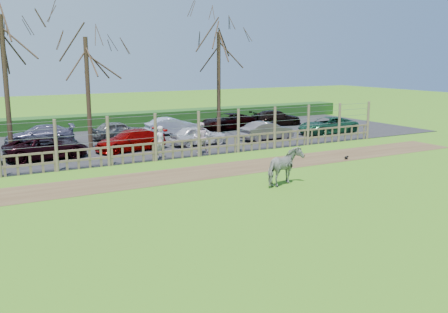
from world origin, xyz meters
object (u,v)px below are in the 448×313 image
tree_left (3,52)px  visitor_b (201,138)px  tree_right (219,59)px  car_13 (276,118)px  car_11 (172,126)px  car_5 (267,131)px  car_3 (131,140)px  visitor_a (160,142)px  car_10 (118,130)px  car_12 (228,121)px  car_2 (47,148)px  car_6 (328,126)px  car_4 (199,135)px  crow (346,158)px  car_9 (40,135)px  zebra (285,167)px

tree_left → visitor_b: 11.24m
tree_right → car_13: (6.44, 2.32, -4.60)m
tree_right → car_11: (-2.75, 1.85, -4.60)m
car_5 → car_11: size_ratio=1.00×
car_3 → car_5: 9.03m
visitor_a → car_13: (13.00, 7.76, -0.26)m
car_3 → visitor_a: bearing=6.5°
car_3 → car_13: 14.54m
car_10 → car_12: same height
tree_right → visitor_a: bearing=-140.3°
car_13 → car_2: bearing=111.2°
visitor_b → tree_right: bearing=-115.6°
car_5 → car_6: same height
tree_right → car_4: bearing=-136.4°
crow → car_2: bearing=150.8°
crow → car_10: bearing=125.1°
car_6 → car_10: bearing=-107.4°
visitor_b → car_13: bearing=-132.3°
visitor_a → car_4: size_ratio=0.49×
tree_left → car_11: size_ratio=2.16×
tree_right → crow: bearing=-79.2°
car_4 → car_5: (4.73, -0.45, 0.00)m
visitor_a → car_2: bearing=-43.7°
car_3 → car_9: same height
car_5 → car_10: (-8.41, 5.03, 0.00)m
car_2 → car_12: 14.75m
crow → car_13: size_ratio=0.06×
zebra → car_9: size_ratio=0.45×
zebra → car_3: zebra is taller
visitor_b → car_12: visitor_b is taller
visitor_a → crow: size_ratio=7.18×
car_9 → car_11: same height
tree_left → tree_right: bearing=6.3°
tree_left → car_11: (10.75, 3.35, -4.98)m
car_4 → car_3: bearing=87.5°
car_10 → tree_right: bearing=-111.4°
car_3 → car_12: (9.21, 4.88, 0.00)m
visitor_b → car_3: size_ratio=0.42×
visitor_b → car_11: visitor_b is taller
car_4 → car_9: 9.83m
car_2 → crow: bearing=-122.7°
visitor_a → car_11: size_ratio=0.47×
car_6 → car_12: same height
visitor_a → car_12: 11.50m
tree_left → tree_right: tree_left is taller
tree_left → crow: bearing=-30.2°
zebra → car_4: 10.63m
car_3 → car_4: size_ratio=1.17×
visitor_a → visitor_b: (2.56, 0.20, 0.00)m
car_6 → car_10: same height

